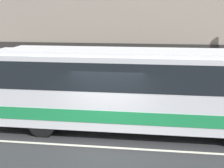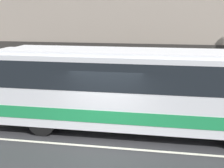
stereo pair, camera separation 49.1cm
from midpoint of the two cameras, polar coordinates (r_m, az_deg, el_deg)
The scene contains 5 objects.
ground_plane at distance 10.73m, azimuth -2.57°, elevation -11.49°, with size 60.00×60.00×0.00m, color #2D2D30.
sidewalk at distance 15.82m, azimuth 1.06°, elevation -2.94°, with size 60.00×3.03×0.17m.
lane_stripe at distance 10.72m, azimuth -2.57°, elevation -11.47°, with size 54.00×0.14×0.01m.
transit_bus at distance 11.72m, azimuth 1.96°, elevation -0.34°, with size 10.92×2.57×3.08m.
pedestrian_waiting at distance 16.57m, azimuth 5.87°, elevation 0.99°, with size 0.36×0.36×1.76m.
Camera 1 is at (1.57, -9.62, 4.47)m, focal length 50.00 mm.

